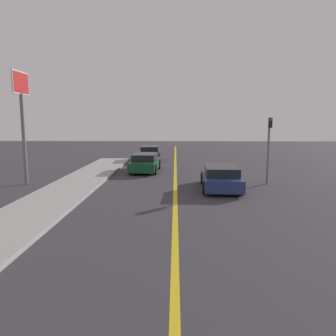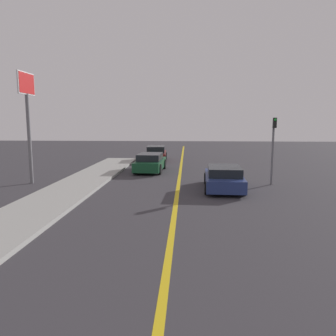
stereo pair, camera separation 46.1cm
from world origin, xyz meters
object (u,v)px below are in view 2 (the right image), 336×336
at_px(car_ahead_center, 150,163).
at_px(traffic_light, 273,144).
at_px(car_near_right_lane, 224,178).
at_px(roadside_sign, 27,102).
at_px(car_far_distant, 156,154).

distance_m(car_ahead_center, traffic_light, 8.74).
xyz_separation_m(car_near_right_lane, car_ahead_center, (-4.49, 5.89, 0.03)).
height_order(car_near_right_lane, car_ahead_center, car_ahead_center).
bearing_deg(roadside_sign, traffic_light, 1.51).
distance_m(car_near_right_lane, car_ahead_center, 7.41).
xyz_separation_m(car_ahead_center, traffic_light, (7.29, -4.52, 1.67)).
height_order(car_ahead_center, traffic_light, traffic_light).
relative_size(car_far_distant, traffic_light, 1.16).
bearing_deg(car_near_right_lane, traffic_light, 28.37).
relative_size(traffic_light, roadside_sign, 0.60).
height_order(traffic_light, roadside_sign, roadside_sign).
bearing_deg(car_ahead_center, roadside_sign, -139.25).
bearing_deg(traffic_light, car_ahead_center, 148.20).
bearing_deg(roadside_sign, car_near_right_lane, -5.37).
xyz_separation_m(car_ahead_center, roadside_sign, (-6.25, -4.88, 3.92)).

